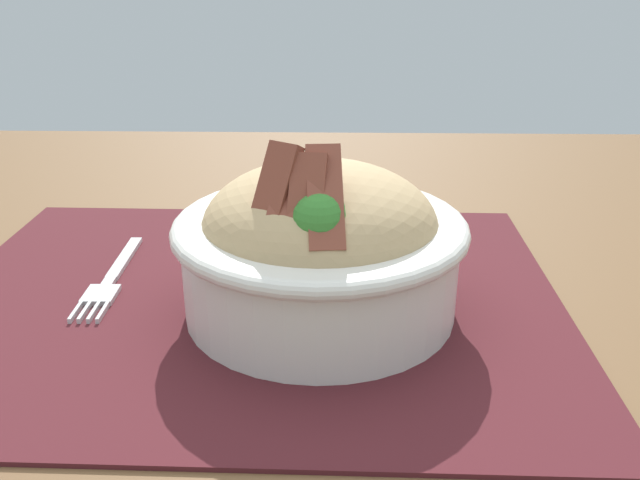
% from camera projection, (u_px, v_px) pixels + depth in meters
% --- Properties ---
extents(table, '(1.30, 0.92, 0.77)m').
position_uv_depth(table, '(279.00, 369.00, 0.52)').
color(table, brown).
rests_on(table, ground_plane).
extents(placemat, '(0.44, 0.35, 0.00)m').
position_uv_depth(placemat, '(250.00, 298.00, 0.47)').
color(placemat, '#47191E').
rests_on(placemat, table).
extents(bowl, '(0.21, 0.21, 0.12)m').
position_uv_depth(bowl, '(320.00, 244.00, 0.43)').
color(bowl, silver).
rests_on(bowl, placemat).
extents(fork, '(0.02, 0.14, 0.00)m').
position_uv_depth(fork, '(111.00, 280.00, 0.49)').
color(fork, silver).
rests_on(fork, placemat).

